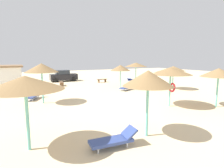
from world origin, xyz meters
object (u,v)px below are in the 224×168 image
Objects in this scene: parasol_0 at (148,79)px; lounger_2 at (131,80)px; parasol_2 at (136,65)px; parasol_3 at (120,68)px; parasol_6 at (173,69)px; lounger_3 at (127,87)px; parasol_4 at (25,83)px; lounger_1 at (33,95)px; parasol_5 at (171,71)px; beach_cabana at (5,77)px; lounger_0 at (114,139)px; bench_1 at (102,80)px; parasol_7 at (219,73)px; parasol_1 at (41,68)px; parked_car at (63,76)px; bench_0 at (62,83)px.

parasol_0 is 19.15m from lounger_2.
parasol_2 is 1.14× the size of parasol_3.
parasol_6 is 5.63m from lounger_3.
parasol_3 is at bearing 46.07° from parasol_4.
parasol_4 is (-10.75, -11.16, 0.22)m from parasol_3.
parasol_2 is 1.58× the size of lounger_1.
parasol_5 reaches higher than parasol_6.
parasol_4 is 9.59m from lounger_1.
lounger_3 is (-3.86, -3.73, -2.30)m from parasol_2.
beach_cabana is at bearing 150.11° from parasol_6.
bench_1 is at bearing 66.22° from lounger_0.
beach_cabana is at bearing 108.87° from parasol_0.
parasol_1 is at bearing 146.70° from parasol_7.
parasol_1 is 13.97m from parked_car.
lounger_3 is at bearing -128.23° from lounger_2.
parasol_1 is 9.46m from lounger_3.
parasol_3 is 5.96m from lounger_2.
lounger_3 is at bearing -92.76° from bench_1.
bench_1 is (10.78, 16.40, -2.23)m from parasol_4.
parasol_2 is 5.81m from parasol_6.
parasol_3 is 10.97m from parasol_7.
parasol_6 is at bearing -29.89° from beach_cabana.
bench_1 is at bearing 159.99° from lounger_2.
lounger_1 reaches higher than lounger_2.
parasol_3 is 1.77× the size of bench_0.
lounger_0 is at bearing -169.86° from parasol_7.
parasol_3 is 9.20m from parasol_5.
parked_car reaches higher than lounger_1.
parasol_1 reaches higher than parasol_3.
bench_1 is at bearing 4.57° from bench_0.
lounger_1 is (-0.54, 1.88, -2.43)m from parasol_1.
lounger_2 is (14.93, 14.89, -2.27)m from parasol_4.
parasol_5 is (-4.83, -10.86, -0.06)m from parasol_2.
parasol_7 is (10.79, -7.09, -0.27)m from parasol_1.
parasol_6 is at bearing 34.77° from lounger_0.
lounger_2 is (0.64, 1.98, -2.31)m from parasol_2.
parasol_6 is (15.30, 7.20, -0.23)m from parasol_4.
parasol_1 reaches higher than parasol_4.
parasol_4 is at bearing -137.90° from parasol_2.
parasol_5 reaches higher than parasol_7.
parasol_4 is (-14.29, -12.91, -0.05)m from parasol_2.
parasol_2 reaches higher than beach_cabana.
lounger_3 is 14.12m from beach_cabana.
lounger_1 is at bearing 139.74° from parasol_5.
parked_car is at bearing 106.97° from parasol_7.
parasol_6 is 1.34× the size of lounger_1.
lounger_1 is 1.29× the size of bench_1.
lounger_1 is 9.50m from lounger_3.
beach_cabana reaches higher than bench_0.
parasol_6 is at bearing -41.06° from parasol_3.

